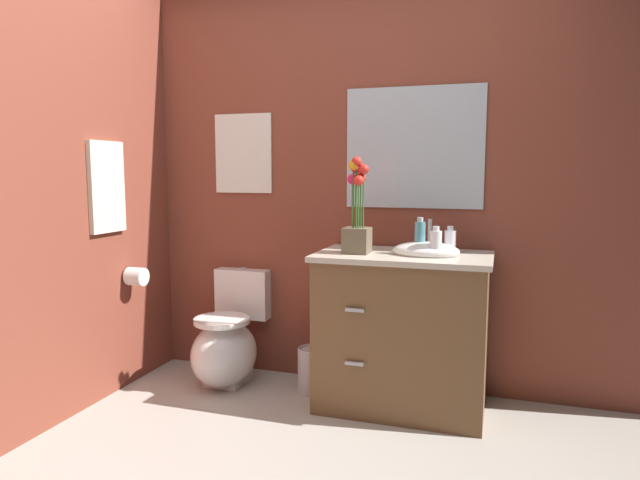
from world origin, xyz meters
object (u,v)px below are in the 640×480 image
wall_mirror (414,148)px  toilet (228,345)px  flower_vase (357,219)px  hanging_towel (107,187)px  lotion_bottle (450,241)px  hand_wash_bottle (436,243)px  trash_bin (313,370)px  soap_bottle (420,237)px  wall_poster (243,154)px  vanity_cabinet (403,329)px  toilet_paper_roll (136,277)px

wall_mirror → toilet: bearing=-166.2°
flower_vase → hanging_towel: 1.44m
toilet → wall_mirror: (1.09, 0.27, 1.21)m
toilet → lotion_bottle: 1.50m
hand_wash_bottle → trash_bin: 1.09m
soap_bottle → hand_wash_bottle: 0.13m
toilet → wall_mirror: wall_mirror is taller
lotion_bottle → wall_mirror: bearing=142.0°
lotion_bottle → hanging_towel: size_ratio=0.28×
trash_bin → hanging_towel: size_ratio=0.52×
soap_bottle → wall_poster: size_ratio=0.40×
vanity_cabinet → wall_poster: wall_poster is taller
flower_vase → hanging_towel: size_ratio=1.01×
soap_bottle → trash_bin: bearing=176.4°
lotion_bottle → hanging_towel: 1.96m
vanity_cabinet → soap_bottle: soap_bottle is taller
soap_bottle → toilet_paper_roll: 1.71m
flower_vase → wall_poster: 0.99m
hand_wash_bottle → wall_mirror: 0.65m
wall_poster → wall_mirror: 1.09m
wall_mirror → vanity_cabinet: bearing=-89.5°
flower_vase → lotion_bottle: (0.48, 0.17, -0.12)m
soap_bottle → lotion_bottle: 0.18m
flower_vase → hand_wash_bottle: 0.44m
wall_poster → wall_mirror: wall_mirror is taller
toilet → toilet_paper_roll: bearing=-158.7°
toilet → wall_mirror: 1.65m
trash_bin → wall_poster: wall_poster is taller
vanity_cabinet → hanging_towel: hanging_towel is taller
trash_bin → hanging_towel: hanging_towel is taller
lotion_bottle → hanging_towel: hanging_towel is taller
wall_poster → flower_vase: bearing=-22.6°
lotion_bottle → hand_wash_bottle: bearing=-107.7°
soap_bottle → wall_mirror: wall_mirror is taller
soap_bottle → hanging_towel: (-1.74, -0.34, 0.26)m
toilet → soap_bottle: (1.18, -0.02, 0.72)m
vanity_cabinet → flower_vase: size_ratio=2.00×
lotion_bottle → wall_poster: bearing=172.1°
wall_mirror → hanging_towel: size_ratio=1.54×
lotion_bottle → toilet_paper_roll: bearing=-171.4°
lotion_bottle → toilet_paper_roll: size_ratio=1.34×
vanity_cabinet → lotion_bottle: vanity_cabinet is taller
wall_mirror → hanging_towel: bearing=-159.2°
hanging_towel → toilet_paper_roll: size_ratio=4.73×
vanity_cabinet → toilet_paper_roll: (-1.60, -0.17, 0.23)m
wall_mirror → hanging_towel: (-1.65, -0.63, -0.22)m
toilet → trash_bin: toilet is taller
hanging_towel → trash_bin: bearing=18.9°
trash_bin → lotion_bottle: bearing=4.5°
trash_bin → toilet: bearing=-177.8°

